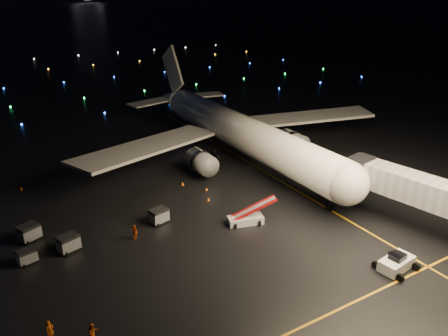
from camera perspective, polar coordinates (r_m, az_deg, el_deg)
The scene contains 17 objects.
lane_centre at distance 63.65m, azimuth 6.80°, elevation -1.35°, with size 0.25×80.00×0.02m, color #D3970D.
lane_cross at distance 38.19m, azimuth 9.18°, elevation -20.24°, with size 60.00×0.25×0.02m, color #D3970D.
airliner at distance 70.22m, azimuth 0.86°, elevation 7.71°, with size 53.66×50.98×15.20m, color silver, non-canonical shape.
pushback_tug at distance 46.84m, azimuth 21.62°, elevation -11.30°, with size 3.71×1.94×1.77m, color silver.
belt_loader at distance 51.04m, azimuth 2.84°, elevation -5.82°, with size 6.03×1.64×2.92m, color silver, non-canonical shape.
crew_a at distance 38.83m, azimuth -21.78°, elevation -19.16°, with size 0.69×0.45×1.89m, color orange.
crew_b at distance 37.66m, azimuth -16.69°, elevation -19.95°, with size 0.88×0.68×1.81m, color orange.
crew_c at distance 49.40m, azimuth -11.60°, elevation -8.17°, with size 1.00×0.42×1.71m, color orange.
safety_cone_0 at distance 56.81m, azimuth -2.07°, elevation -4.06°, with size 0.41×0.41×0.46m, color orange.
safety_cone_1 at distance 61.29m, azimuth -5.44°, elevation -2.02°, with size 0.46×0.46×0.52m, color orange.
safety_cone_2 at distance 59.58m, azimuth -2.32°, elevation -2.72°, with size 0.42×0.42×0.47m, color orange.
safety_cone_3 at distance 65.80m, azimuth -24.99°, elevation -2.41°, with size 0.42×0.42×0.48m, color orange.
taxiway_lights at distance 141.14m, azimuth -20.84°, elevation 10.86°, with size 164.00×92.00×0.36m, color black, non-canonical shape.
baggage_cart_0 at distance 52.05m, azimuth -8.51°, elevation -6.19°, with size 2.07×1.45×1.76m, color gray.
baggage_cart_1 at distance 49.20m, azimuth -19.66°, elevation -9.23°, with size 2.11×1.48×1.79m, color gray.
baggage_cart_2 at distance 52.67m, azimuth -24.10°, elevation -7.71°, with size 2.15×1.50×1.82m, color gray.
baggage_cart_3 at distance 48.86m, azimuth -24.35°, elevation -10.46°, with size 1.77×1.24×1.50m, color gray.
Camera 1 is at (-23.97, -30.69, 25.90)m, focal length 35.00 mm.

